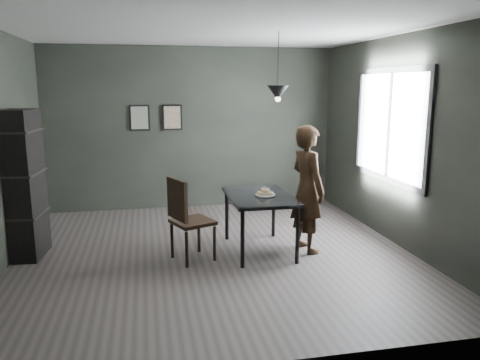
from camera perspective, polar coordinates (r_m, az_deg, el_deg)
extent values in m
plane|color=#352F2E|center=(6.14, -3.15, -8.94)|extent=(5.00, 5.00, 0.00)
cube|color=black|center=(8.27, -5.81, 6.27)|extent=(5.00, 0.10, 2.80)
cube|color=silver|center=(5.80, -3.46, 17.98)|extent=(5.00, 5.00, 0.02)
cube|color=white|center=(6.78, 17.77, 6.35)|extent=(0.02, 1.80, 1.40)
cube|color=black|center=(6.78, 17.69, 6.35)|extent=(0.04, 1.96, 1.56)
cube|color=black|center=(6.04, 2.42, -2.04)|extent=(0.80, 1.20, 0.04)
cylinder|color=black|center=(5.57, 0.31, -7.24)|extent=(0.05, 0.05, 0.71)
cylinder|color=black|center=(5.74, 7.02, -6.75)|extent=(0.05, 0.05, 0.71)
cylinder|color=black|center=(6.58, -1.62, -4.28)|extent=(0.05, 0.05, 0.71)
cylinder|color=black|center=(6.73, 4.11, -3.96)|extent=(0.05, 0.05, 0.71)
cylinder|color=white|center=(6.01, 3.08, -1.87)|extent=(0.23, 0.23, 0.01)
torus|color=beige|center=(6.01, 3.55, -1.61)|extent=(0.12, 0.12, 0.04)
torus|color=beige|center=(6.00, 2.62, -1.60)|extent=(0.12, 0.12, 0.04)
torus|color=beige|center=(6.00, 3.09, -1.25)|extent=(0.13, 0.14, 0.06)
imported|color=black|center=(6.10, 8.22, -1.09)|extent=(0.53, 0.68, 1.65)
cube|color=black|center=(5.83, -5.78, -5.10)|extent=(0.59, 0.59, 0.04)
cube|color=black|center=(5.65, -7.67, -2.37)|extent=(0.22, 0.43, 0.50)
cylinder|color=black|center=(5.66, -6.51, -8.44)|extent=(0.04, 0.04, 0.44)
cylinder|color=black|center=(5.84, -3.12, -7.74)|extent=(0.04, 0.04, 0.44)
cylinder|color=black|center=(5.99, -8.28, -7.36)|extent=(0.04, 0.04, 0.44)
cylinder|color=black|center=(6.16, -5.02, -6.74)|extent=(0.04, 0.04, 0.44)
cube|color=black|center=(6.40, -24.82, -0.52)|extent=(0.42, 0.65, 1.86)
cylinder|color=black|center=(6.04, 4.70, 14.13)|extent=(0.01, 0.01, 0.75)
cone|color=black|center=(6.04, 4.64, 10.57)|extent=(0.28, 0.28, 0.18)
sphere|color=#FFE0B2|center=(6.04, 4.63, 9.81)|extent=(0.07, 0.07, 0.07)
cube|color=black|center=(8.19, -12.14, 7.42)|extent=(0.34, 0.03, 0.44)
cube|color=#3D554B|center=(8.17, -12.14, 7.41)|extent=(0.28, 0.01, 0.38)
cube|color=black|center=(8.20, -8.27, 7.57)|extent=(0.34, 0.03, 0.44)
cube|color=brown|center=(8.18, -8.26, 7.56)|extent=(0.28, 0.01, 0.38)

